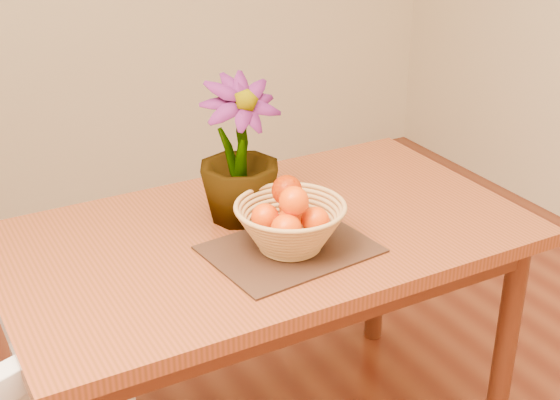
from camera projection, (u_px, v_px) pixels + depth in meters
table at (265, 258)px, 2.12m from camera, size 1.40×0.80×0.75m
placemat at (290, 249)px, 1.97m from camera, size 0.43×0.34×0.01m
wicker_basket at (290, 228)px, 1.95m from camera, size 0.28×0.28×0.12m
orange_pile at (290, 208)px, 1.93m from camera, size 0.17×0.18×0.14m
potted_plant at (239, 151)px, 2.06m from camera, size 0.23×0.23×0.39m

